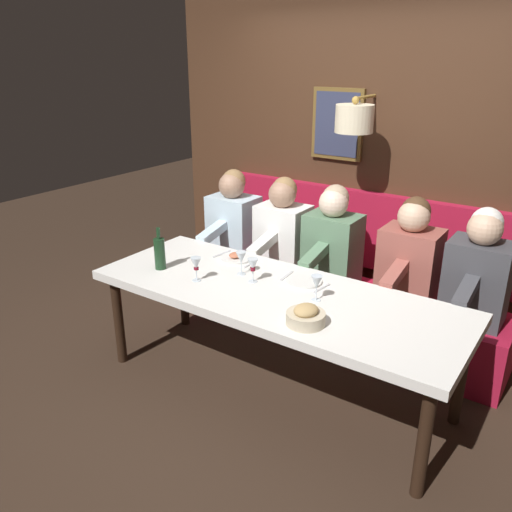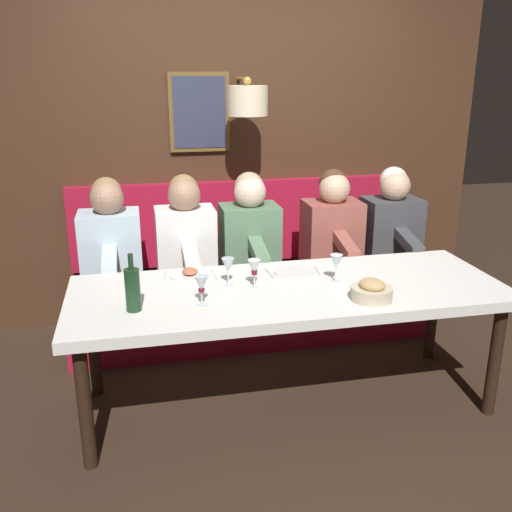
% 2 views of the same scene
% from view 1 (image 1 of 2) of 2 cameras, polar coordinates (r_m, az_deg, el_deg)
% --- Properties ---
extents(ground_plane, '(12.00, 12.00, 0.00)m').
position_cam_1_polar(ground_plane, '(3.69, 1.90, -14.25)').
color(ground_plane, '#332319').
extents(dining_table, '(0.90, 2.43, 0.74)m').
position_cam_1_polar(dining_table, '(3.34, 2.04, -4.79)').
color(dining_table, silver).
rests_on(dining_table, ground_plane).
extents(banquette_bench, '(0.52, 2.63, 0.45)m').
position_cam_1_polar(banquette_bench, '(4.24, 8.50, -5.83)').
color(banquette_bench, maroon).
rests_on(banquette_bench, ground_plane).
extents(back_wall_panel, '(0.59, 3.83, 2.90)m').
position_cam_1_polar(back_wall_panel, '(4.38, 12.71, 10.59)').
color(back_wall_panel, '#422819').
rests_on(back_wall_panel, ground_plane).
extents(diner_nearest, '(0.60, 0.40, 0.79)m').
position_cam_1_polar(diner_nearest, '(3.71, 23.17, -1.48)').
color(diner_nearest, '#3D3D42').
rests_on(diner_nearest, banquette_bench).
extents(diner_near, '(0.60, 0.40, 0.79)m').
position_cam_1_polar(diner_near, '(3.81, 16.49, -0.01)').
color(diner_near, '#934C42').
rests_on(diner_near, banquette_bench).
extents(diner_middle, '(0.60, 0.40, 0.79)m').
position_cam_1_polar(diner_middle, '(4.02, 8.35, 1.78)').
color(diner_middle, '#567A5B').
rests_on(diner_middle, banquette_bench).
extents(diner_far, '(0.60, 0.40, 0.79)m').
position_cam_1_polar(diner_far, '(4.22, 2.91, 2.96)').
color(diner_far, white).
rests_on(diner_far, banquette_bench).
extents(diner_farthest, '(0.60, 0.40, 0.79)m').
position_cam_1_polar(diner_farthest, '(4.49, -2.54, 4.11)').
color(diner_farthest, silver).
rests_on(diner_farthest, banquette_bench).
extents(place_setting_0, '(0.24, 0.32, 0.05)m').
position_cam_1_polar(place_setting_0, '(3.80, -2.23, -0.15)').
color(place_setting_0, silver).
rests_on(place_setting_0, dining_table).
extents(place_setting_1, '(0.24, 0.32, 0.01)m').
position_cam_1_polar(place_setting_1, '(3.44, 5.25, -2.78)').
color(place_setting_1, silver).
rests_on(place_setting_1, dining_table).
extents(wine_glass_0, '(0.07, 0.07, 0.16)m').
position_cam_1_polar(wine_glass_0, '(3.16, 6.66, -2.94)').
color(wine_glass_0, silver).
rests_on(wine_glass_0, dining_table).
extents(wine_glass_1, '(0.07, 0.07, 0.16)m').
position_cam_1_polar(wine_glass_1, '(3.39, -0.35, -1.05)').
color(wine_glass_1, silver).
rests_on(wine_glass_1, dining_table).
extents(wine_glass_2, '(0.07, 0.07, 0.16)m').
position_cam_1_polar(wine_glass_2, '(3.51, -1.64, -0.24)').
color(wine_glass_2, silver).
rests_on(wine_glass_2, dining_table).
extents(wine_glass_3, '(0.07, 0.07, 0.16)m').
position_cam_1_polar(wine_glass_3, '(3.43, -6.58, -0.92)').
color(wine_glass_3, silver).
rests_on(wine_glass_3, dining_table).
extents(wine_bottle, '(0.08, 0.08, 0.30)m').
position_cam_1_polar(wine_bottle, '(3.66, -10.51, 0.32)').
color(wine_bottle, '#19381E').
rests_on(wine_bottle, dining_table).
extents(bread_bowl, '(0.22, 0.22, 0.12)m').
position_cam_1_polar(bread_bowl, '(2.91, 5.47, -6.58)').
color(bread_bowl, beige).
rests_on(bread_bowl, dining_table).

